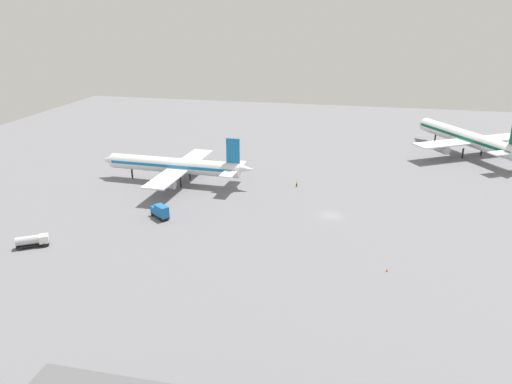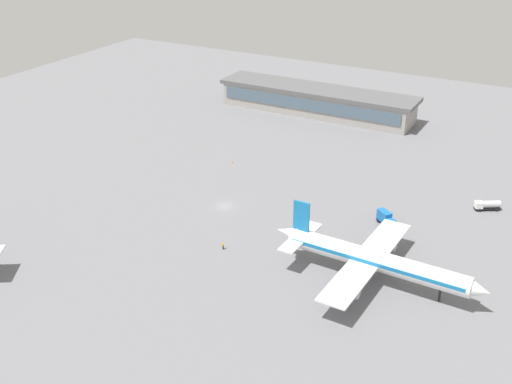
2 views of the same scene
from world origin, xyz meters
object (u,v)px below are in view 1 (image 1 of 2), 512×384
at_px(airplane_at_gate, 176,166).
at_px(ground_crew_worker, 297,184).
at_px(fuel_truck, 32,241).
at_px(catering_truck, 160,211).
at_px(airplane_taxiing, 468,138).
at_px(safety_cone_near_gate, 387,270).

relative_size(airplane_at_gate, ground_crew_worker, 27.41).
distance_m(airplane_at_gate, fuel_truck, 46.71).
xyz_separation_m(catering_truck, ground_crew_worker, (28.26, 28.54, -0.85)).
xyz_separation_m(airplane_taxiing, safety_cone_near_gate, (-28.13, -86.57, -5.45)).
bearing_deg(fuel_truck, safety_cone_near_gate, -27.30).
bearing_deg(catering_truck, fuel_truck, 81.65).
distance_m(fuel_truck, ground_crew_worker, 68.20).
bearing_deg(fuel_truck, ground_crew_worker, 13.51).
distance_m(airplane_at_gate, safety_cone_near_gate, 68.95).
height_order(airplane_at_gate, safety_cone_near_gate, airplane_at_gate).
relative_size(fuel_truck, catering_truck, 1.13).
bearing_deg(fuel_truck, airplane_at_gate, 40.17).
xyz_separation_m(airplane_at_gate, ground_crew_worker, (33.57, 4.03, -4.22)).
relative_size(airplane_at_gate, airplane_taxiing, 0.99).
relative_size(airplane_taxiing, ground_crew_worker, 27.69).
bearing_deg(ground_crew_worker, safety_cone_near_gate, 125.81).
bearing_deg(ground_crew_worker, airplane_taxiing, -132.07).
xyz_separation_m(fuel_truck, ground_crew_worker, (48.21, 48.24, -0.54)).
distance_m(fuel_truck, safety_cone_near_gate, 71.52).
bearing_deg(catering_truck, airplane_at_gate, -40.77).
height_order(fuel_truck, catering_truck, catering_truck).
relative_size(fuel_truck, safety_cone_near_gate, 10.61).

